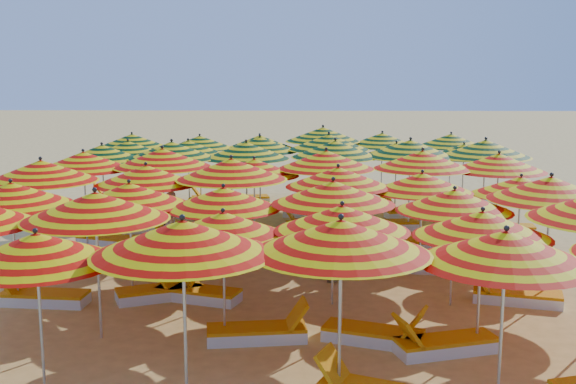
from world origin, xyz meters
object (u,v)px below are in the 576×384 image
(umbrella_33, at_px, (335,149))
(lounger_30, at_px, (464,200))
(umbrella_15, at_px, (333,192))
(umbrella_47, at_px, (451,140))
(lounger_6, at_px, (42,297))
(lounger_12, at_px, (491,269))
(umbrella_22, at_px, (422,182))
(umbrella_25, at_px, (162,158))
(umbrella_27, at_px, (326,160))
(lounger_27, at_px, (215,199))
(umbrella_42, at_px, (132,140))
(lounger_10, at_px, (27,265))
(lounger_19, at_px, (387,224))
(umbrella_28, at_px, (422,160))
(beachgoer_b, at_px, (330,245))
(umbrella_46, at_px, (382,140))
(lounger_4, at_px, (376,334))
(lounger_24, at_px, (411,213))
(lounger_3, at_px, (259,332))
(umbrella_40, at_px, (396,150))
(umbrella_1, at_px, (36,248))
(umbrella_36, at_px, (128,148))
(lounger_13, at_px, (108,240))
(umbrella_30, at_px, (102,153))
(umbrella_31, at_px, (172,150))
(umbrella_34, at_px, (410,148))
(umbrella_12, at_px, (11,194))
(lounger_26, at_px, (119,197))
(umbrella_10, at_px, (482,224))
(umbrella_29, at_px, (499,162))
(umbrella_2, at_px, (183,238))
(lounger_25, at_px, (477,211))
(umbrella_23, at_px, (521,186))
(umbrella_32, at_px, (246,150))
(lounger_22, at_px, (173,211))
(lounger_15, at_px, (278,244))
(umbrella_19, at_px, (146,175))
(lounger_16, at_px, (396,242))
(umbrella_43, at_px, (200,142))
(lounger_21, at_px, (145,212))
(lounger_7, at_px, (162,292))
(umbrella_4, at_px, (506,247))
(lounger_11, at_px, (440,266))
(umbrella_3, at_px, (341,237))
(lounger_29, at_px, (367,200))
(lounger_14, at_px, (186,240))
(umbrella_26, at_px, (254,167))
(umbrella_37, at_px, (188,148))
(lounger_17, at_px, (152,226))
(umbrella_20, at_px, (231,169))
(umbrella_7, at_px, (95,206))
(umbrella_38, at_px, (260,144))
(umbrella_44, at_px, (260,142))
(umbrella_41, at_px, (464,151))
(lounger_8, at_px, (196,293))
(lounger_9, at_px, (515,296))
(lounger_20, at_px, (502,228))

(umbrella_33, xyz_separation_m, lounger_30, (4.57, 3.93, -2.20))
(umbrella_15, height_order, umbrella_47, umbrella_15)
(lounger_6, bearing_deg, lounger_12, -162.15)
(umbrella_22, height_order, umbrella_25, umbrella_25)
(umbrella_27, bearing_deg, lounger_27, 120.82)
(umbrella_42, height_order, lounger_6, umbrella_42)
(lounger_10, distance_m, lounger_19, 9.88)
(umbrella_28, xyz_separation_m, beachgoer_b, (-2.41, -2.74, -1.55))
(umbrella_28, distance_m, umbrella_46, 6.20)
(lounger_4, height_order, lounger_24, same)
(lounger_3, bearing_deg, lounger_6, 149.74)
(umbrella_40, height_order, lounger_30, umbrella_40)
(umbrella_1, bearing_deg, umbrella_36, 98.13)
(lounger_13, bearing_deg, umbrella_30, -55.16)
(umbrella_40, bearing_deg, umbrella_31, -162.07)
(umbrella_34, bearing_deg, umbrella_12, -142.23)
(lounger_4, xyz_separation_m, lounger_26, (-7.75, 12.87, 0.00))
(umbrella_30, bearing_deg, umbrella_10, -44.83)
(umbrella_30, bearing_deg, umbrella_29, -10.07)
(umbrella_2, height_order, lounger_25, umbrella_2)
(umbrella_23, bearing_deg, umbrella_32, 145.84)
(lounger_22, relative_size, lounger_27, 1.02)
(lounger_15, bearing_deg, umbrella_19, -171.60)
(umbrella_30, xyz_separation_m, lounger_16, (8.14, -1.85, -2.09))
(umbrella_22, bearing_deg, umbrella_43, 126.14)
(umbrella_12, height_order, lounger_21, umbrella_12)
(lounger_7, bearing_deg, umbrella_47, 30.15)
(umbrella_4, xyz_separation_m, lounger_11, (0.38, 6.52, -2.10))
(umbrella_2, xyz_separation_m, umbrella_12, (-4.06, 4.15, -0.16))
(umbrella_3, distance_m, umbrella_28, 8.93)
(lounger_29, bearing_deg, lounger_24, -37.32)
(umbrella_19, bearing_deg, umbrella_29, 13.82)
(lounger_14, xyz_separation_m, beachgoer_b, (3.70, -2.91, 0.62))
(umbrella_26, height_order, lounger_22, umbrella_26)
(umbrella_37, height_order, lounger_19, umbrella_37)
(lounger_24, bearing_deg, umbrella_29, 101.29)
(lounger_26, bearing_deg, lounger_17, 101.63)
(umbrella_20, height_order, lounger_3, umbrella_20)
(umbrella_7, height_order, umbrella_29, umbrella_7)
(umbrella_38, bearing_deg, umbrella_44, 93.85)
(umbrella_37, xyz_separation_m, umbrella_41, (8.60, -0.05, -0.07))
(lounger_8, relative_size, lounger_9, 1.00)
(umbrella_20, distance_m, lounger_30, 11.10)
(umbrella_28, relative_size, lounger_24, 1.46)
(umbrella_10, bearing_deg, lounger_16, 94.43)
(lounger_9, distance_m, lounger_26, 15.14)
(umbrella_4, bearing_deg, lounger_14, 123.57)
(umbrella_12, bearing_deg, umbrella_19, 50.84)
(umbrella_19, distance_m, lounger_20, 10.17)
(umbrella_32, bearing_deg, umbrella_3, -78.43)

